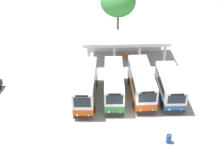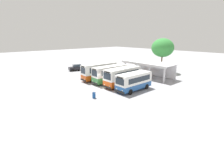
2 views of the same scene
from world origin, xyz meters
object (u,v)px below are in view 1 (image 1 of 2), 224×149
Objects in this scene: city_bus_middle_cream at (141,82)px; litter_bin_apron at (169,139)px; city_bus_second_in_row at (114,83)px; city_bus_nearest_orange at (86,85)px; city_bus_fourth_amber at (170,85)px; waiting_chair_second_from_end at (130,56)px; waiting_chair_end_by_column at (125,56)px; waiting_chair_middle_seat at (134,56)px.

litter_bin_apron is (1.66, -7.77, -1.41)m from city_bus_middle_cream.
city_bus_second_in_row is at bearing -177.20° from city_bus_middle_cream.
city_bus_middle_cream is at bearing 2.80° from city_bus_second_in_row.
city_bus_nearest_orange reaches higher than city_bus_fourth_amber.
city_bus_nearest_orange is 9.58m from city_bus_fourth_amber.
waiting_chair_end_by_column is at bearing -176.27° from waiting_chair_second_from_end.
city_bus_middle_cream is at bearing -82.49° from waiting_chair_end_by_column.
city_bus_nearest_orange is at bearing 179.81° from city_bus_fourth_amber.
waiting_chair_middle_seat is 0.96× the size of litter_bin_apron.
city_bus_nearest_orange is 6.40m from city_bus_middle_cream.
city_bus_fourth_amber is 10.28m from waiting_chair_end_by_column.
city_bus_second_in_row is at bearing -106.79° from waiting_chair_second_from_end.
city_bus_nearest_orange reaches higher than waiting_chair_second_from_end.
city_bus_second_in_row is at bearing 176.76° from city_bus_fourth_amber.
city_bus_middle_cream is at bearing -86.75° from waiting_chair_second_from_end.
city_bus_second_in_row is 9.27× the size of waiting_chair_second_from_end.
city_bus_middle_cream is 8.85m from waiting_chair_middle_seat.
waiting_chair_middle_seat is at bearing 95.22° from litter_bin_apron.
city_bus_middle_cream is 8.81× the size of litter_bin_apron.
waiting_chair_end_by_column is at bearing 99.67° from litter_bin_apron.
waiting_chair_second_from_end is 0.65m from waiting_chair_middle_seat.
litter_bin_apron is at bearing -82.56° from waiting_chair_second_from_end.
waiting_chair_second_from_end and waiting_chair_middle_seat have the same top height.
waiting_chair_end_by_column is at bearing 97.51° from city_bus_middle_cream.
waiting_chair_middle_seat is (0.65, -0.03, 0.00)m from waiting_chair_second_from_end.
waiting_chair_end_by_column is 1.31m from waiting_chair_middle_seat.
waiting_chair_second_from_end is at bearing 177.21° from waiting_chair_middle_seat.
waiting_chair_second_from_end is at bearing 111.66° from city_bus_fourth_amber.
waiting_chair_middle_seat is (1.30, 0.01, 0.00)m from waiting_chair_end_by_column.
city_bus_middle_cream reaches higher than litter_bin_apron.
litter_bin_apron is at bearing -42.13° from city_bus_nearest_orange.
city_bus_middle_cream is 9.22× the size of waiting_chair_end_by_column.
city_bus_nearest_orange is 9.39× the size of waiting_chair_middle_seat.
waiting_chair_middle_seat is 16.58m from litter_bin_apron.
city_bus_nearest_orange is at bearing -119.59° from waiting_chair_end_by_column.
waiting_chair_end_by_column is at bearing 77.06° from city_bus_second_in_row.
city_bus_nearest_orange reaches higher than city_bus_middle_cream.
city_bus_second_in_row is 6.40m from city_bus_fourth_amber.
waiting_chair_middle_seat is at bearing 108.16° from city_bus_fourth_amber.
city_bus_second_in_row is 9.42m from waiting_chair_second_from_end.
litter_bin_apron is at bearing -101.92° from city_bus_fourth_amber.
city_bus_nearest_orange reaches higher than city_bus_second_in_row.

